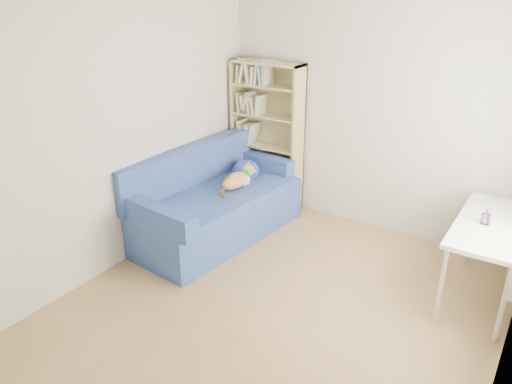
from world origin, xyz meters
TOP-DOWN VIEW (x-y plane):
  - ground at (0.00, 0.00)m, footprint 4.00×4.00m
  - room_shell at (0.10, 0.03)m, footprint 3.54×4.04m
  - sofa at (-1.31, 0.82)m, footprint 1.13×2.06m
  - bookshelf at (-1.25, 1.85)m, footprint 0.90×0.28m
  - desk at (1.45, 1.15)m, footprint 0.57×1.24m
  - pen_cup at (1.39, 1.10)m, footprint 0.08×0.08m

SIDE VIEW (x-z plane):
  - ground at x=0.00m, z-range 0.00..0.00m
  - sofa at x=-1.31m, z-range -0.12..0.85m
  - desk at x=1.45m, z-range 0.30..1.05m
  - pen_cup at x=1.39m, z-range 0.73..0.88m
  - bookshelf at x=-1.25m, z-range -0.07..1.72m
  - room_shell at x=0.10m, z-range 0.33..2.95m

